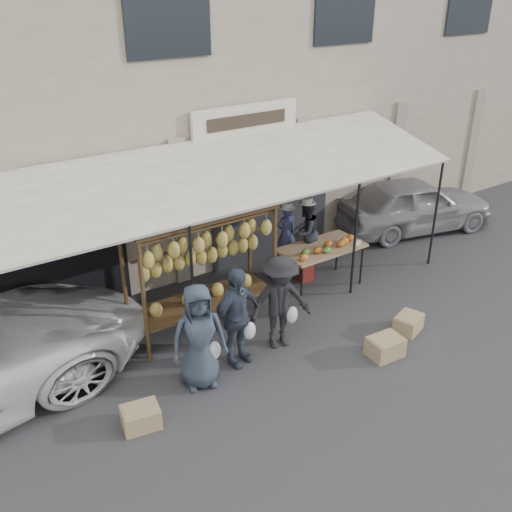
{
  "coord_description": "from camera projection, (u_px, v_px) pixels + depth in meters",
  "views": [
    {
      "loc": [
        -4.61,
        -5.97,
        5.69
      ],
      "look_at": [
        0.39,
        1.4,
        1.3
      ],
      "focal_mm": 40.0,
      "sensor_mm": 36.0,
      "label": 1
    }
  ],
  "objects": [
    {
      "name": "customer_left",
      "position": [
        199.0,
        337.0,
        8.49
      ],
      "size": [
        0.95,
        0.74,
        1.72
      ],
      "primitive_type": "imported",
      "rotation": [
        0.0,
        0.0,
        -0.26
      ],
      "color": "#313C4B",
      "rests_on": "ground_plane"
    },
    {
      "name": "customer_right",
      "position": [
        280.0,
        303.0,
        9.41
      ],
      "size": [
        1.2,
        0.86,
        1.68
      ],
      "primitive_type": "imported",
      "rotation": [
        0.0,
        0.0,
        -0.24
      ],
      "color": "black",
      "rests_on": "ground_plane"
    },
    {
      "name": "banana_rack",
      "position": [
        202.0,
        250.0,
        9.54
      ],
      "size": [
        2.6,
        0.9,
        2.24
      ],
      "color": "#4A2F1A",
      "rests_on": "ground_plane"
    },
    {
      "name": "awning",
      "position": [
        209.0,
        177.0,
        9.83
      ],
      "size": [
        10.0,
        2.35,
        2.92
      ],
      "color": "white",
      "rests_on": "ground_plane"
    },
    {
      "name": "vendor_left",
      "position": [
        286.0,
        233.0,
        11.6
      ],
      "size": [
        0.46,
        0.34,
        1.17
      ],
      "primitive_type": "imported",
      "rotation": [
        0.0,
        0.0,
        3.0
      ],
      "color": "navy",
      "rests_on": "stool_left"
    },
    {
      "name": "crate_near_a",
      "position": [
        385.0,
        347.0,
        9.44
      ],
      "size": [
        0.59,
        0.47,
        0.33
      ],
      "primitive_type": "cube",
      "rotation": [
        0.0,
        0.0,
        -0.08
      ],
      "color": "tan",
      "rests_on": "ground_plane"
    },
    {
      "name": "produce_table",
      "position": [
        323.0,
        248.0,
        11.19
      ],
      "size": [
        1.7,
        0.9,
        1.04
      ],
      "color": "tan",
      "rests_on": "ground_plane"
    },
    {
      "name": "stool_right",
      "position": [
        304.0,
        270.0,
        11.8
      ],
      "size": [
        0.32,
        0.32,
        0.41
      ],
      "primitive_type": "cube",
      "rotation": [
        0.0,
        0.0,
        -0.09
      ],
      "color": "maroon",
      "rests_on": "ground_plane"
    },
    {
      "name": "sedan",
      "position": [
        413.0,
        204.0,
        13.92
      ],
      "size": [
        4.2,
        2.47,
        1.34
      ],
      "primitive_type": "imported",
      "rotation": [
        0.0,
        0.0,
        1.33
      ],
      "color": "#97969B",
      "rests_on": "ground_plane"
    },
    {
      "name": "customer_mid",
      "position": [
        236.0,
        317.0,
        8.98
      ],
      "size": [
        1.07,
        0.64,
        1.71
      ],
      "primitive_type": "imported",
      "rotation": [
        0.0,
        0.0,
        0.24
      ],
      "color": "#394355",
      "rests_on": "ground_plane"
    },
    {
      "name": "crate_far",
      "position": [
        141.0,
        417.0,
        7.95
      ],
      "size": [
        0.58,
        0.48,
        0.31
      ],
      "primitive_type": "cube",
      "rotation": [
        0.0,
        0.0,
        -0.18
      ],
      "color": "tan",
      "rests_on": "ground_plane"
    },
    {
      "name": "stool_left",
      "position": [
        285.0,
        267.0,
        11.95
      ],
      "size": [
        0.36,
        0.36,
        0.4
      ],
      "primitive_type": "cube",
      "rotation": [
        0.0,
        0.0,
        -0.34
      ],
      "color": "maroon",
      "rests_on": "ground_plane"
    },
    {
      "name": "ground_plane",
      "position": [
        284.0,
        365.0,
        9.27
      ],
      "size": [
        90.0,
        90.0,
        0.0
      ],
      "primitive_type": "plane",
      "color": "#2D2D30"
    },
    {
      "name": "shophouse",
      "position": [
        111.0,
        79.0,
        12.48
      ],
      "size": [
        24.0,
        6.15,
        7.3
      ],
      "color": "tan",
      "rests_on": "ground_plane"
    },
    {
      "name": "crate_near_b",
      "position": [
        408.0,
        323.0,
        10.1
      ],
      "size": [
        0.6,
        0.52,
        0.3
      ],
      "primitive_type": "cube",
      "rotation": [
        0.0,
        0.0,
        0.32
      ],
      "color": "tan",
      "rests_on": "ground_plane"
    },
    {
      "name": "vendor_right",
      "position": [
        306.0,
        232.0,
        11.42
      ],
      "size": [
        0.76,
        0.67,
        1.32
      ],
      "primitive_type": "imported",
      "rotation": [
        0.0,
        0.0,
        3.43
      ],
      "color": "#23272E",
      "rests_on": "stool_right"
    }
  ]
}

